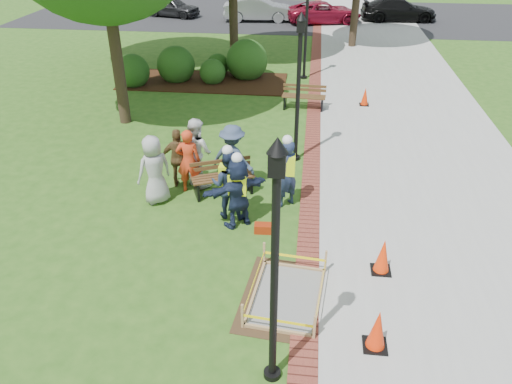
# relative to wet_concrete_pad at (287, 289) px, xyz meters

# --- Properties ---
(ground) EXTENTS (100.00, 100.00, 0.00)m
(ground) POSITION_rel_wet_concrete_pad_xyz_m (-1.37, 1.12, -0.23)
(ground) COLOR #285116
(ground) RESTS_ON ground
(sidewalk) EXTENTS (6.00, 60.00, 0.02)m
(sidewalk) POSITION_rel_wet_concrete_pad_xyz_m (3.63, 11.12, -0.22)
(sidewalk) COLOR #9E9E99
(sidewalk) RESTS_ON ground
(brick_edging) EXTENTS (0.50, 60.00, 0.03)m
(brick_edging) POSITION_rel_wet_concrete_pad_xyz_m (0.38, 11.12, -0.22)
(brick_edging) COLOR maroon
(brick_edging) RESTS_ON ground
(mulch_bed) EXTENTS (7.00, 3.00, 0.05)m
(mulch_bed) POSITION_rel_wet_concrete_pad_xyz_m (-4.37, 13.12, -0.21)
(mulch_bed) COLOR #381E0F
(mulch_bed) RESTS_ON ground
(parking_lot) EXTENTS (36.00, 12.00, 0.01)m
(parking_lot) POSITION_rel_wet_concrete_pad_xyz_m (-1.37, 28.12, -0.23)
(parking_lot) COLOR black
(parking_lot) RESTS_ON ground
(wet_concrete_pad) EXTENTS (1.94, 2.47, 0.55)m
(wet_concrete_pad) POSITION_rel_wet_concrete_pad_xyz_m (0.00, 0.00, 0.00)
(wet_concrete_pad) COLOR #47331E
(wet_concrete_pad) RESTS_ON ground
(bench_near) EXTENTS (1.71, 1.12, 0.88)m
(bench_near) POSITION_rel_wet_concrete_pad_xyz_m (-1.92, 3.87, 0.05)
(bench_near) COLOR brown
(bench_near) RESTS_ON ground
(bench_far) EXTENTS (1.63, 0.64, 0.86)m
(bench_far) POSITION_rel_wet_concrete_pad_xyz_m (-0.02, 10.38, 0.04)
(bench_far) COLOR brown
(bench_far) RESTS_ON ground
(cone_front) EXTENTS (0.42, 0.42, 0.83)m
(cone_front) POSITION_rel_wet_concrete_pad_xyz_m (1.60, -1.07, 0.17)
(cone_front) COLOR black
(cone_front) RESTS_ON ground
(cone_back) EXTENTS (0.41, 0.41, 0.81)m
(cone_back) POSITION_rel_wet_concrete_pad_xyz_m (1.91, 1.03, 0.16)
(cone_back) COLOR black
(cone_back) RESTS_ON ground
(cone_far) EXTENTS (0.35, 0.35, 0.69)m
(cone_far) POSITION_rel_wet_concrete_pad_xyz_m (2.27, 11.00, 0.10)
(cone_far) COLOR black
(cone_far) RESTS_ON ground
(toolbox) EXTENTS (0.44, 0.26, 0.21)m
(toolbox) POSITION_rel_wet_concrete_pad_xyz_m (-0.68, 2.19, -0.13)
(toolbox) COLOR maroon
(toolbox) RESTS_ON ground
(lamp_near) EXTENTS (0.28, 0.28, 4.26)m
(lamp_near) POSITION_rel_wet_concrete_pad_xyz_m (-0.12, -1.88, 2.25)
(lamp_near) COLOR black
(lamp_near) RESTS_ON ground
(lamp_mid) EXTENTS (0.28, 0.28, 4.26)m
(lamp_mid) POSITION_rel_wet_concrete_pad_xyz_m (-0.12, 6.12, 2.25)
(lamp_mid) COLOR black
(lamp_mid) RESTS_ON ground
(lamp_far) EXTENTS (0.28, 0.28, 4.26)m
(lamp_far) POSITION_rel_wet_concrete_pad_xyz_m (-0.12, 14.12, 2.25)
(lamp_far) COLOR black
(lamp_far) RESTS_ON ground
(shrub_a) EXTENTS (1.43, 1.43, 1.43)m
(shrub_a) POSITION_rel_wet_concrete_pad_xyz_m (-7.20, 12.30, -0.23)
(shrub_a) COLOR #224A15
(shrub_a) RESTS_ON ground
(shrub_b) EXTENTS (1.61, 1.61, 1.61)m
(shrub_b) POSITION_rel_wet_concrete_pad_xyz_m (-5.56, 13.15, -0.23)
(shrub_b) COLOR #224A15
(shrub_b) RESTS_ON ground
(shrub_c) EXTENTS (1.10, 1.10, 1.10)m
(shrub_c) POSITION_rel_wet_concrete_pad_xyz_m (-3.96, 13.03, -0.23)
(shrub_c) COLOR #224A15
(shrub_c) RESTS_ON ground
(shrub_d) EXTENTS (1.80, 1.80, 1.80)m
(shrub_d) POSITION_rel_wet_concrete_pad_xyz_m (-2.61, 13.93, -0.23)
(shrub_d) COLOR #224A15
(shrub_d) RESTS_ON ground
(shrub_e) EXTENTS (0.99, 0.99, 0.99)m
(shrub_e) POSITION_rel_wet_concrete_pad_xyz_m (-3.97, 14.27, -0.23)
(shrub_e) COLOR #224A15
(shrub_e) RESTS_ON ground
(casual_person_a) EXTENTS (0.68, 0.66, 1.81)m
(casual_person_a) POSITION_rel_wet_concrete_pad_xyz_m (-3.55, 3.28, 0.67)
(casual_person_a) COLOR #9B9B9B
(casual_person_a) RESTS_ON ground
(casual_person_b) EXTENTS (0.59, 0.41, 1.75)m
(casual_person_b) POSITION_rel_wet_concrete_pad_xyz_m (-2.82, 3.91, 0.64)
(casual_person_b) COLOR red
(casual_person_b) RESTS_ON ground
(casual_person_c) EXTENTS (0.72, 0.68, 1.89)m
(casual_person_c) POSITION_rel_wet_concrete_pad_xyz_m (-2.70, 4.33, 0.71)
(casual_person_c) COLOR silver
(casual_person_c) RESTS_ON ground
(casual_person_d) EXTENTS (0.57, 0.42, 1.63)m
(casual_person_d) POSITION_rel_wet_concrete_pad_xyz_m (-3.15, 4.16, 0.58)
(casual_person_d) COLOR brown
(casual_person_d) RESTS_ON ground
(casual_person_e) EXTENTS (0.69, 0.57, 1.85)m
(casual_person_e) POSITION_rel_wet_concrete_pad_xyz_m (-1.69, 4.10, 0.69)
(casual_person_e) COLOR #34415B
(casual_person_e) RESTS_ON ground
(hivis_worker_a) EXTENTS (0.67, 0.62, 1.90)m
(hivis_worker_a) POSITION_rel_wet_concrete_pad_xyz_m (-1.31, 2.45, 0.71)
(hivis_worker_a) COLOR #192443
(hivis_worker_a) RESTS_ON ground
(hivis_worker_b) EXTENTS (0.67, 0.65, 1.93)m
(hivis_worker_b) POSITION_rel_wet_concrete_pad_xyz_m (-0.25, 3.48, 0.72)
(hivis_worker_b) COLOR #161F39
(hivis_worker_b) RESTS_ON ground
(hivis_worker_c) EXTENTS (0.58, 0.39, 1.90)m
(hivis_worker_c) POSITION_rel_wet_concrete_pad_xyz_m (-1.59, 2.82, 0.71)
(hivis_worker_c) COLOR #16233B
(hivis_worker_c) RESTS_ON ground
(parked_car_a) EXTENTS (2.87, 4.57, 1.38)m
(parked_car_a) POSITION_rel_wet_concrete_pad_xyz_m (-9.34, 26.70, -0.23)
(parked_car_a) COLOR black
(parked_car_a) RESTS_ON ground
(parked_car_b) EXTENTS (2.51, 5.05, 1.60)m
(parked_car_b) POSITION_rel_wet_concrete_pad_xyz_m (-3.43, 25.95, -0.23)
(parked_car_b) COLOR #98999D
(parked_car_b) RESTS_ON ground
(parked_car_c) EXTENTS (2.83, 4.65, 1.41)m
(parked_car_c) POSITION_rel_wet_concrete_pad_xyz_m (0.74, 25.84, -0.23)
(parked_car_c) COLOR maroon
(parked_car_c) RESTS_ON ground
(parked_car_d) EXTENTS (2.41, 4.81, 1.52)m
(parked_car_d) POSITION_rel_wet_concrete_pad_xyz_m (5.52, 27.06, -0.23)
(parked_car_d) COLOR black
(parked_car_d) RESTS_ON ground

